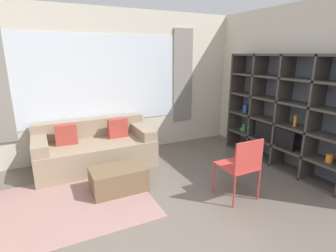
{
  "coord_description": "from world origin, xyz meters",
  "views": [
    {
      "loc": [
        -1.08,
        -1.65,
        1.91
      ],
      "look_at": [
        0.63,
        1.77,
        0.85
      ],
      "focal_mm": 28.0,
      "sensor_mm": 36.0,
      "label": 1
    }
  ],
  "objects_px": {
    "couch_main": "(95,150)",
    "folding_chair": "(242,163)",
    "shelving_unit": "(284,113)",
    "ottoman": "(118,179)"
  },
  "relations": [
    {
      "from": "shelving_unit",
      "to": "folding_chair",
      "type": "bearing_deg",
      "value": -157.33
    },
    {
      "from": "shelving_unit",
      "to": "folding_chair",
      "type": "relative_size",
      "value": 2.72
    },
    {
      "from": "shelving_unit",
      "to": "ottoman",
      "type": "xyz_separation_m",
      "value": [
        -2.8,
        0.36,
        -0.76
      ]
    },
    {
      "from": "shelving_unit",
      "to": "folding_chair",
      "type": "distance_m",
      "value": 1.57
    },
    {
      "from": "couch_main",
      "to": "folding_chair",
      "type": "xyz_separation_m",
      "value": [
        1.5,
        -1.97,
        0.22
      ]
    },
    {
      "from": "couch_main",
      "to": "ottoman",
      "type": "distance_m",
      "value": 1.04
    },
    {
      "from": "ottoman",
      "to": "folding_chair",
      "type": "relative_size",
      "value": 0.88
    },
    {
      "from": "couch_main",
      "to": "ottoman",
      "type": "relative_size",
      "value": 2.55
    },
    {
      "from": "shelving_unit",
      "to": "folding_chair",
      "type": "xyz_separation_m",
      "value": [
        -1.4,
        -0.58,
        -0.42
      ]
    },
    {
      "from": "couch_main",
      "to": "ottoman",
      "type": "bearing_deg",
      "value": -84.13
    }
  ]
}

